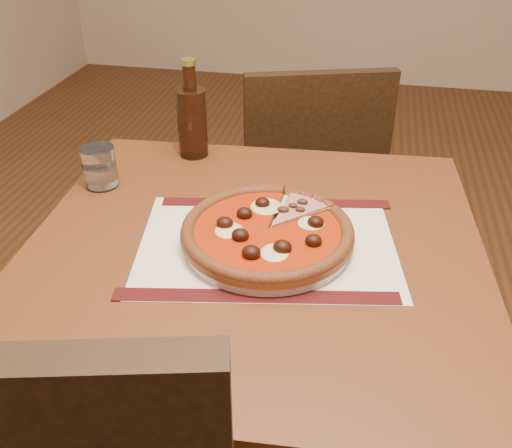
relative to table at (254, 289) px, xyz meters
The scene contains 8 objects.
table is the anchor object (origin of this frame).
chair_far 0.76m from the table, 88.94° to the left, with size 0.51×0.51×0.86m.
placemat 0.11m from the table, ahead, with size 0.45×0.32×0.00m, color silver.
plate 0.11m from the table, ahead, with size 0.29×0.29×0.02m, color white.
pizza 0.13m from the table, ahead, with size 0.30×0.30×0.04m.
ham_slice 0.17m from the table, 46.21° to the left, with size 0.10×0.14×0.02m.
water_glass 0.41m from the table, 157.19° to the left, with size 0.07×0.07×0.08m, color white.
bottle 0.43m from the table, 122.48° to the left, with size 0.07×0.07×0.22m.
Camera 1 is at (-0.35, -0.99, 1.32)m, focal length 40.00 mm.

